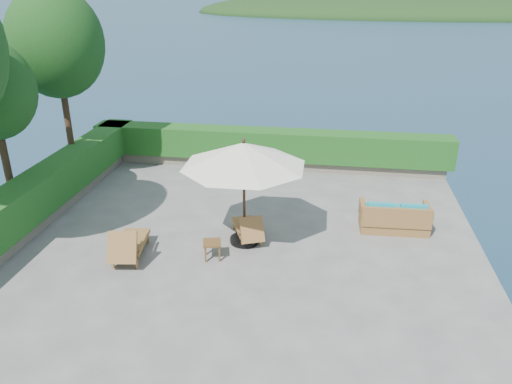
# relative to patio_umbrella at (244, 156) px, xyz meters

# --- Properties ---
(ground) EXTENTS (12.00, 12.00, 0.00)m
(ground) POSITION_rel_patio_umbrella_xyz_m (-0.11, -0.11, -2.32)
(ground) COLOR gray
(ground) RESTS_ON ground
(foundation) EXTENTS (12.00, 12.00, 3.00)m
(foundation) POSITION_rel_patio_umbrella_xyz_m (-0.11, -0.11, -3.87)
(foundation) COLOR #585145
(foundation) RESTS_ON ocean
(ocean) EXTENTS (600.00, 600.00, 0.00)m
(ocean) POSITION_rel_patio_umbrella_xyz_m (-0.11, -0.11, -5.32)
(ocean) COLOR #173448
(ocean) RESTS_ON ground
(offshore_island) EXTENTS (126.00, 57.60, 12.60)m
(offshore_island) POSITION_rel_patio_umbrella_xyz_m (24.89, 139.89, -5.32)
(offshore_island) COLOR black
(offshore_island) RESTS_ON ocean
(planter_wall_far) EXTENTS (12.00, 0.60, 0.36)m
(planter_wall_far) POSITION_rel_patio_umbrella_xyz_m (-0.11, 5.49, -2.14)
(planter_wall_far) COLOR slate
(planter_wall_far) RESTS_ON ground
(planter_wall_left) EXTENTS (0.60, 12.00, 0.36)m
(planter_wall_left) POSITION_rel_patio_umbrella_xyz_m (-5.71, -0.11, -2.14)
(planter_wall_left) COLOR slate
(planter_wall_left) RESTS_ON ground
(hedge_far) EXTENTS (12.40, 0.90, 1.00)m
(hedge_far) POSITION_rel_patio_umbrella_xyz_m (-0.11, 5.49, -1.47)
(hedge_far) COLOR #164D16
(hedge_far) RESTS_ON planter_wall_far
(hedge_left) EXTENTS (0.90, 12.40, 1.00)m
(hedge_left) POSITION_rel_patio_umbrella_xyz_m (-5.71, -0.11, -1.47)
(hedge_left) COLOR #164D16
(hedge_left) RESTS_ON planter_wall_left
(tree_far) EXTENTS (2.80, 2.80, 6.03)m
(tree_far) POSITION_rel_patio_umbrella_xyz_m (-6.11, 3.09, 2.09)
(tree_far) COLOR #412919
(tree_far) RESTS_ON ground
(patio_umbrella) EXTENTS (3.98, 3.98, 2.74)m
(patio_umbrella) POSITION_rel_patio_umbrella_xyz_m (0.00, 0.00, 0.00)
(patio_umbrella) COLOR black
(patio_umbrella) RESTS_ON ground
(lounge_left) EXTENTS (0.88, 1.68, 0.93)m
(lounge_left) POSITION_rel_patio_umbrella_xyz_m (-2.57, -1.21, -1.93)
(lounge_left) COLOR olive
(lounge_left) RESTS_ON ground
(lounge_right) EXTENTS (1.07, 1.52, 0.81)m
(lounge_right) POSITION_rel_patio_umbrella_xyz_m (0.07, 0.13, -1.98)
(lounge_right) COLOR olive
(lounge_right) RESTS_ON ground
(side_table) EXTENTS (0.51, 0.51, 0.44)m
(side_table) POSITION_rel_patio_umbrella_xyz_m (-0.62, -0.91, -1.95)
(side_table) COLOR brown
(side_table) RESTS_ON ground
(wicker_loveseat) EXTENTS (1.83, 0.98, 0.88)m
(wicker_loveseat) POSITION_rel_patio_umbrella_xyz_m (3.79, 1.23, -1.98)
(wicker_loveseat) COLOR olive
(wicker_loveseat) RESTS_ON ground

